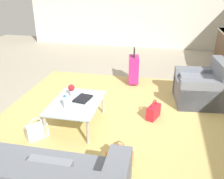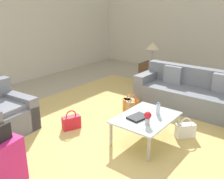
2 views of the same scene
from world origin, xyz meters
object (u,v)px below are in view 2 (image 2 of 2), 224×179
at_px(suitcase_magenta, 7,163).
at_px(handbag_orange, 131,104).
at_px(handbag_tan, 129,105).
at_px(couch, 193,95).
at_px(handbag_white, 185,130).
at_px(water_bottle, 158,109).
at_px(coffee_table, 146,119).
at_px(coffee_table_book, 138,117).
at_px(flower_vase, 148,117).
at_px(side_table, 151,73).
at_px(table_lamp, 153,46).
at_px(handbag_red, 71,122).

bearing_deg(suitcase_magenta, handbag_orange, 3.62).
distance_m(handbag_tan, handbag_orange, 0.07).
relative_size(couch, handbag_white, 6.66).
bearing_deg(water_bottle, coffee_table, 153.43).
height_order(couch, handbag_tan, couch).
bearing_deg(handbag_orange, couch, -47.50).
bearing_deg(water_bottle, coffee_table_book, 150.64).
relative_size(flower_vase, side_table, 0.35).
bearing_deg(flower_vase, water_bottle, 6.79).
distance_m(water_bottle, flower_vase, 0.42).
bearing_deg(flower_vase, table_lamp, 28.65).
relative_size(side_table, handbag_orange, 1.62).
bearing_deg(flower_vase, coffee_table_book, 66.50).
relative_size(table_lamp, handbag_tan, 1.61).
xyz_separation_m(water_bottle, handbag_red, (-0.67, 1.35, -0.39)).
distance_m(coffee_table_book, side_table, 3.25).
distance_m(handbag_tan, handbag_red, 1.34).
relative_size(table_lamp, handbag_red, 1.61).
distance_m(flower_vase, handbag_tan, 1.53).
distance_m(coffee_table, handbag_red, 1.36).
relative_size(coffee_table_book, handbag_orange, 0.88).
xyz_separation_m(flower_vase, handbag_orange, (1.11, 1.03, -0.42)).
relative_size(couch, table_lamp, 4.14).
bearing_deg(handbag_orange, coffee_table_book, -141.52).
xyz_separation_m(coffee_table, side_table, (2.80, 1.50, -0.09)).
relative_size(flower_vase, suitcase_magenta, 0.24).
relative_size(table_lamp, handbag_white, 1.61).
distance_m(side_table, handbag_orange, 2.01).
distance_m(water_bottle, handbag_white, 0.62).
bearing_deg(handbag_red, handbag_orange, -15.11).
height_order(table_lamp, handbag_orange, table_lamp).
bearing_deg(suitcase_magenta, handbag_tan, 3.94).
bearing_deg(suitcase_magenta, handbag_red, 19.86).
relative_size(side_table, suitcase_magenta, 0.68).
height_order(water_bottle, handbag_white, water_bottle).
height_order(coffee_table, suitcase_magenta, suitcase_magenta).
xyz_separation_m(flower_vase, handbag_white, (0.72, -0.32, -0.42)).
xyz_separation_m(water_bottle, table_lamp, (2.60, 1.60, 0.53)).
xyz_separation_m(flower_vase, handbag_red, (-0.25, 1.40, -0.42)).
bearing_deg(coffee_table_book, handbag_tan, 51.06).
bearing_deg(handbag_orange, side_table, 17.91).
height_order(couch, suitcase_magenta, suitcase_magenta).
distance_m(water_bottle, side_table, 3.06).
height_order(coffee_table, flower_vase, flower_vase).
distance_m(couch, suitcase_magenta, 3.87).
bearing_deg(couch, handbag_white, -163.78).
xyz_separation_m(side_table, handbag_red, (-3.27, -0.25, -0.16)).
height_order(couch, water_bottle, couch).
xyz_separation_m(side_table, table_lamp, (-0.00, 0.00, 0.76)).
bearing_deg(handbag_red, coffee_table_book, -73.17).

